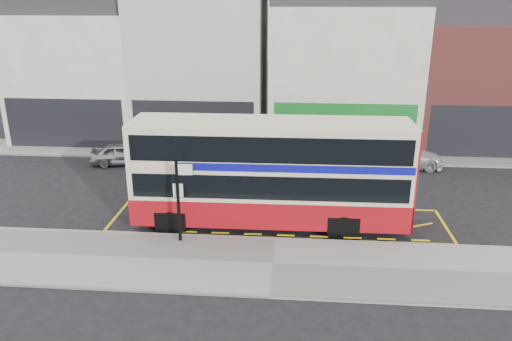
# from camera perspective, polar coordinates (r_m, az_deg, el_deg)

# --- Properties ---
(ground) EXTENTS (120.00, 120.00, 0.00)m
(ground) POSITION_cam_1_polar(r_m,az_deg,el_deg) (19.98, 2.25, -7.63)
(ground) COLOR black
(ground) RESTS_ON ground
(pavement) EXTENTS (40.00, 4.00, 0.15)m
(pavement) POSITION_cam_1_polar(r_m,az_deg,el_deg) (17.93, 1.91, -10.73)
(pavement) COLOR gray
(pavement) RESTS_ON ground
(kerb) EXTENTS (40.00, 0.15, 0.15)m
(kerb) POSITION_cam_1_polar(r_m,az_deg,el_deg) (19.62, 2.21, -7.93)
(kerb) COLOR gray
(kerb) RESTS_ON ground
(far_pavement) EXTENTS (50.00, 3.00, 0.15)m
(far_pavement) POSITION_cam_1_polar(r_m,az_deg,el_deg) (30.18, 3.22, 1.95)
(far_pavement) COLOR gray
(far_pavement) RESTS_ON ground
(road_markings) EXTENTS (14.00, 3.40, 0.01)m
(road_markings) POSITION_cam_1_polar(r_m,az_deg,el_deg) (21.42, 2.45, -5.69)
(road_markings) COLOR yellow
(road_markings) RESTS_ON ground
(terrace_far_left) EXTENTS (8.00, 8.01, 10.80)m
(terrace_far_left) POSITION_cam_1_polar(r_m,az_deg,el_deg) (35.99, -18.91, 11.51)
(terrace_far_left) COLOR white
(terrace_far_left) RESTS_ON ground
(terrace_left) EXTENTS (8.00, 8.01, 11.80)m
(terrace_left) POSITION_cam_1_polar(r_m,az_deg,el_deg) (33.59, -6.06, 12.79)
(terrace_left) COLOR beige
(terrace_left) RESTS_ON ground
(terrace_green_shop) EXTENTS (9.00, 8.01, 11.30)m
(terrace_green_shop) POSITION_cam_1_polar(r_m,az_deg,el_deg) (33.16, 9.79, 12.11)
(terrace_green_shop) COLOR white
(terrace_green_shop) RESTS_ON ground
(terrace_right) EXTENTS (9.00, 8.01, 10.30)m
(terrace_right) POSITION_cam_1_polar(r_m,az_deg,el_deg) (35.14, 24.75, 10.22)
(terrace_right) COLOR #A04640
(terrace_right) RESTS_ON ground
(double_decker_bus) EXTENTS (11.14, 2.72, 4.44)m
(double_decker_bus) POSITION_cam_1_polar(r_m,az_deg,el_deg) (20.16, 1.76, -0.17)
(double_decker_bus) COLOR beige
(double_decker_bus) RESTS_ON ground
(bus_stop_post) EXTENTS (0.80, 0.15, 3.21)m
(bus_stop_post) POSITION_cam_1_polar(r_m,az_deg,el_deg) (18.85, -8.72, -2.67)
(bus_stop_post) COLOR black
(bus_stop_post) RESTS_ON pavement
(car_silver) EXTENTS (3.79, 2.07, 1.22)m
(car_silver) POSITION_cam_1_polar(r_m,az_deg,el_deg) (29.28, -14.94, 1.86)
(car_silver) COLOR #A5A5A9
(car_silver) RESTS_ON ground
(car_grey) EXTENTS (4.94, 2.87, 1.54)m
(car_grey) POSITION_cam_1_polar(r_m,az_deg,el_deg) (28.09, 3.55, 2.10)
(car_grey) COLOR #393A40
(car_grey) RESTS_ON ground
(car_white) EXTENTS (4.63, 1.88, 1.34)m
(car_white) POSITION_cam_1_polar(r_m,az_deg,el_deg) (28.94, 16.16, 1.67)
(car_white) COLOR silver
(car_white) RESTS_ON ground
(street_tree_right) EXTENTS (2.07, 2.07, 4.46)m
(street_tree_right) POSITION_cam_1_polar(r_m,az_deg,el_deg) (31.10, 17.75, 7.21)
(street_tree_right) COLOR black
(street_tree_right) RESTS_ON ground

